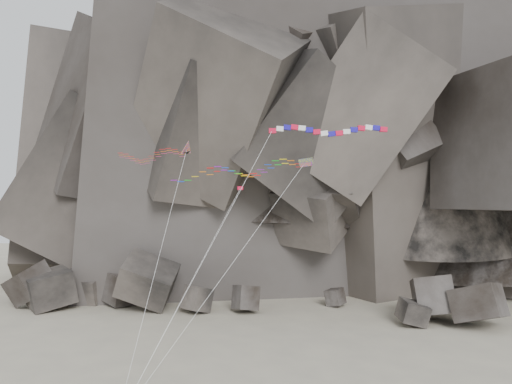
% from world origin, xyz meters
% --- Properties ---
extents(headland, '(110.00, 70.00, 84.00)m').
position_xyz_m(headland, '(0.00, 70.00, 42.00)').
color(headland, '#574E47').
rests_on(headland, ground).
extents(boulder_field, '(78.53, 17.37, 10.14)m').
position_xyz_m(boulder_field, '(-12.93, 30.88, 2.41)').
color(boulder_field, '#47423F').
rests_on(boulder_field, ground).
extents(delta_kite, '(9.43, 15.68, 22.94)m').
position_xyz_m(delta_kite, '(-7.73, 4.24, 22.86)').
color(delta_kite, red).
rests_on(delta_kite, ground).
extents(banner_kite, '(20.72, 13.11, 23.77)m').
position_xyz_m(banner_kite, '(11.26, 0.80, 24.51)').
color(banner_kite, red).
rests_on(banner_kite, ground).
extents(parafoil_kite, '(15.03, 14.83, 20.95)m').
position_xyz_m(parafoil_kite, '(1.80, 3.38, 21.09)').
color(parafoil_kite, '#CCEB0D').
rests_on(parafoil_kite, ground).
extents(pennant_kite, '(6.48, 15.38, 18.14)m').
position_xyz_m(pennant_kite, '(0.93, 1.09, 15.47)').
color(pennant_kite, red).
rests_on(pennant_kite, ground).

